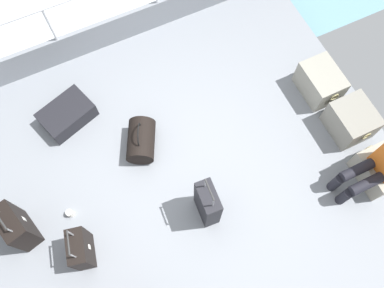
{
  "coord_description": "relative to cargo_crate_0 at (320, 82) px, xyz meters",
  "views": [
    {
      "loc": [
        1.4,
        -0.49,
        4.66
      ],
      "look_at": [
        -0.21,
        0.27,
        0.25
      ],
      "focal_mm": 37.56,
      "sensor_mm": 36.0,
      "label": 1
    }
  ],
  "objects": [
    {
      "name": "cargo_crate_0",
      "position": [
        0.0,
        0.0,
        0.0
      ],
      "size": [
        0.6,
        0.41,
        0.4
      ],
      "color": "gray",
      "rests_on": "ground_plane"
    },
    {
      "name": "duffel_bag",
      "position": [
        -0.25,
        -2.38,
        -0.03
      ],
      "size": [
        0.6,
        0.52,
        0.48
      ],
      "color": "black",
      "rests_on": "ground_plane"
    },
    {
      "name": "paper_cup",
      "position": [
        0.19,
        -3.47,
        -0.15
      ],
      "size": [
        0.08,
        0.08,
        0.1
      ],
      "primitive_type": "cylinder",
      "color": "white",
      "rests_on": "ground_plane"
    },
    {
      "name": "cargo_crate_2",
      "position": [
        1.31,
        0.01,
        -0.03
      ],
      "size": [
        0.57,
        0.44,
        0.34
      ],
      "color": "#9E9989",
      "rests_on": "ground_plane"
    },
    {
      "name": "suitcase_5",
      "position": [
        0.83,
        -2.03,
        0.15
      ],
      "size": [
        0.37,
        0.2,
        0.93
      ],
      "color": "black",
      "rests_on": "ground_plane"
    },
    {
      "name": "gunwale_port",
      "position": [
        -1.87,
        -2.13,
        0.03
      ],
      "size": [
        0.06,
        5.2,
        0.45
      ],
      "primitive_type": "cube",
      "color": "gray",
      "rests_on": "ground_plane"
    },
    {
      "name": "cargo_crate_1",
      "position": [
        0.63,
        0.05,
        0.01
      ],
      "size": [
        0.56,
        0.46,
        0.41
      ],
      "color": "gray",
      "rests_on": "ground_plane"
    },
    {
      "name": "passenger_seated",
      "position": [
        1.31,
        -0.17,
        0.34
      ],
      "size": [
        0.34,
        0.66,
        1.04
      ],
      "color": "orange",
      "rests_on": "ground_plane"
    },
    {
      "name": "suitcase_1",
      "position": [
        -1.0,
        -3.09,
        -0.08
      ],
      "size": [
        0.61,
        0.74,
        0.24
      ],
      "color": "black",
      "rests_on": "ground_plane"
    },
    {
      "name": "suitcase_4",
      "position": [
        0.68,
        -3.46,
        0.06
      ],
      "size": [
        0.4,
        0.26,
        0.75
      ],
      "color": "black",
      "rests_on": "ground_plane"
    },
    {
      "name": "ground_plane",
      "position": [
        0.3,
        -2.13,
        -0.23
      ],
      "size": [
        4.4,
        5.2,
        0.06
      ],
      "primitive_type": "cube",
      "color": "gray"
    },
    {
      "name": "suitcase_3",
      "position": [
        0.16,
        -4.0,
        0.09
      ],
      "size": [
        0.48,
        0.32,
        0.73
      ],
      "color": "black",
      "rests_on": "ground_plane"
    },
    {
      "name": "railing_port",
      "position": [
        -1.87,
        -2.13,
        0.58
      ],
      "size": [
        0.04,
        4.2,
        1.02
      ],
      "color": "silver",
      "rests_on": "ground_plane"
    }
  ]
}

